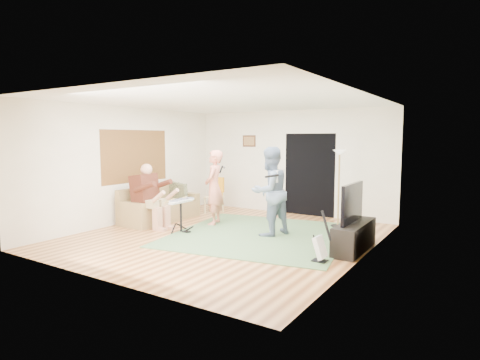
{
  "coord_description": "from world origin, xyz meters",
  "views": [
    {
      "loc": [
        4.51,
        -6.56,
        1.99
      ],
      "look_at": [
        0.16,
        0.3,
        1.13
      ],
      "focal_mm": 30.0,
      "sensor_mm": 36.0,
      "label": 1
    }
  ],
  "objects_px": {
    "drum_kit": "(181,218)",
    "singer": "(214,188)",
    "television": "(352,203)",
    "torchiere_lamp": "(339,174)",
    "sofa": "(158,209)",
    "tv_cabinet": "(354,237)",
    "guitarist": "(270,191)",
    "guitar_spare": "(321,247)",
    "dining_chair": "(215,200)"
  },
  "relations": [
    {
      "from": "drum_kit",
      "to": "singer",
      "type": "xyz_separation_m",
      "value": [
        0.14,
        1.0,
        0.54
      ]
    },
    {
      "from": "television",
      "to": "torchiere_lamp",
      "type": "bearing_deg",
      "value": 115.72
    },
    {
      "from": "torchiere_lamp",
      "to": "television",
      "type": "xyz_separation_m",
      "value": [
        0.82,
        -1.71,
        -0.33
      ]
    },
    {
      "from": "sofa",
      "to": "tv_cabinet",
      "type": "distance_m",
      "value": 4.79
    },
    {
      "from": "guitarist",
      "to": "guitar_spare",
      "type": "relative_size",
      "value": 2.14
    },
    {
      "from": "guitarist",
      "to": "guitar_spare",
      "type": "distance_m",
      "value": 2.03
    },
    {
      "from": "singer",
      "to": "tv_cabinet",
      "type": "bearing_deg",
      "value": 62.07
    },
    {
      "from": "sofa",
      "to": "guitarist",
      "type": "xyz_separation_m",
      "value": [
        3.0,
        0.12,
        0.63
      ]
    },
    {
      "from": "torchiere_lamp",
      "to": "dining_chair",
      "type": "bearing_deg",
      "value": -177.98
    },
    {
      "from": "tv_cabinet",
      "to": "television",
      "type": "relative_size",
      "value": 1.32
    },
    {
      "from": "sofa",
      "to": "dining_chair",
      "type": "relative_size",
      "value": 2.14
    },
    {
      "from": "sofa",
      "to": "torchiere_lamp",
      "type": "bearing_deg",
      "value": 22.75
    },
    {
      "from": "drum_kit",
      "to": "dining_chair",
      "type": "height_order",
      "value": "dining_chair"
    },
    {
      "from": "guitar_spare",
      "to": "tv_cabinet",
      "type": "xyz_separation_m",
      "value": [
        0.25,
        0.96,
        0.01
      ]
    },
    {
      "from": "singer",
      "to": "guitarist",
      "type": "xyz_separation_m",
      "value": [
        1.57,
        -0.23,
        0.05
      ]
    },
    {
      "from": "dining_chair",
      "to": "television",
      "type": "bearing_deg",
      "value": -23.37
    },
    {
      "from": "singer",
      "to": "guitarist",
      "type": "bearing_deg",
      "value": 60.74
    },
    {
      "from": "sofa",
      "to": "torchiere_lamp",
      "type": "distance_m",
      "value": 4.34
    },
    {
      "from": "drum_kit",
      "to": "dining_chair",
      "type": "relative_size",
      "value": 0.76
    },
    {
      "from": "sofa",
      "to": "tv_cabinet",
      "type": "xyz_separation_m",
      "value": [
        4.79,
        -0.07,
        -0.02
      ]
    },
    {
      "from": "drum_kit",
      "to": "television",
      "type": "distance_m",
      "value": 3.54
    },
    {
      "from": "singer",
      "to": "tv_cabinet",
      "type": "xyz_separation_m",
      "value": [
        3.36,
        -0.42,
        -0.61
      ]
    },
    {
      "from": "torchiere_lamp",
      "to": "guitar_spare",
      "type": "bearing_deg",
      "value": -76.91
    },
    {
      "from": "singer",
      "to": "television",
      "type": "height_order",
      "value": "singer"
    },
    {
      "from": "guitarist",
      "to": "torchiere_lamp",
      "type": "relative_size",
      "value": 1.05
    },
    {
      "from": "drum_kit",
      "to": "torchiere_lamp",
      "type": "xyz_separation_m",
      "value": [
        2.63,
        2.29,
        0.87
      ]
    },
    {
      "from": "singer",
      "to": "dining_chair",
      "type": "distance_m",
      "value": 1.53
    },
    {
      "from": "guitarist",
      "to": "tv_cabinet",
      "type": "distance_m",
      "value": 1.92
    },
    {
      "from": "sofa",
      "to": "guitarist",
      "type": "bearing_deg",
      "value": 2.25
    },
    {
      "from": "guitar_spare",
      "to": "dining_chair",
      "type": "bearing_deg",
      "value": 147.08
    },
    {
      "from": "drum_kit",
      "to": "dining_chair",
      "type": "distance_m",
      "value": 2.28
    },
    {
      "from": "guitarist",
      "to": "television",
      "type": "bearing_deg",
      "value": 103.4
    },
    {
      "from": "drum_kit",
      "to": "tv_cabinet",
      "type": "bearing_deg",
      "value": 9.4
    },
    {
      "from": "television",
      "to": "guitarist",
      "type": "bearing_deg",
      "value": 173.84
    },
    {
      "from": "dining_chair",
      "to": "television",
      "type": "distance_m",
      "value": 4.48
    },
    {
      "from": "drum_kit",
      "to": "guitar_spare",
      "type": "bearing_deg",
      "value": -6.69
    },
    {
      "from": "guitarist",
      "to": "dining_chair",
      "type": "relative_size",
      "value": 1.92
    },
    {
      "from": "drum_kit",
      "to": "guitar_spare",
      "type": "relative_size",
      "value": 0.85
    },
    {
      "from": "drum_kit",
      "to": "television",
      "type": "height_order",
      "value": "television"
    },
    {
      "from": "television",
      "to": "drum_kit",
      "type": "bearing_deg",
      "value": -170.46
    },
    {
      "from": "drum_kit",
      "to": "tv_cabinet",
      "type": "relative_size",
      "value": 0.51
    },
    {
      "from": "tv_cabinet",
      "to": "television",
      "type": "xyz_separation_m",
      "value": [
        -0.05,
        0.0,
        0.6
      ]
    },
    {
      "from": "guitar_spare",
      "to": "dining_chair",
      "type": "xyz_separation_m",
      "value": [
        -3.95,
        2.55,
        0.09
      ]
    },
    {
      "from": "guitar_spare",
      "to": "singer",
      "type": "bearing_deg",
      "value": 156.02
    },
    {
      "from": "sofa",
      "to": "guitar_spare",
      "type": "bearing_deg",
      "value": -12.8
    },
    {
      "from": "dining_chair",
      "to": "tv_cabinet",
      "type": "distance_m",
      "value": 4.49
    },
    {
      "from": "torchiere_lamp",
      "to": "dining_chair",
      "type": "height_order",
      "value": "torchiere_lamp"
    },
    {
      "from": "drum_kit",
      "to": "tv_cabinet",
      "type": "xyz_separation_m",
      "value": [
        3.5,
        0.58,
        -0.06
      ]
    },
    {
      "from": "torchiere_lamp",
      "to": "tv_cabinet",
      "type": "height_order",
      "value": "torchiere_lamp"
    },
    {
      "from": "guitarist",
      "to": "tv_cabinet",
      "type": "relative_size",
      "value": 1.29
    }
  ]
}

